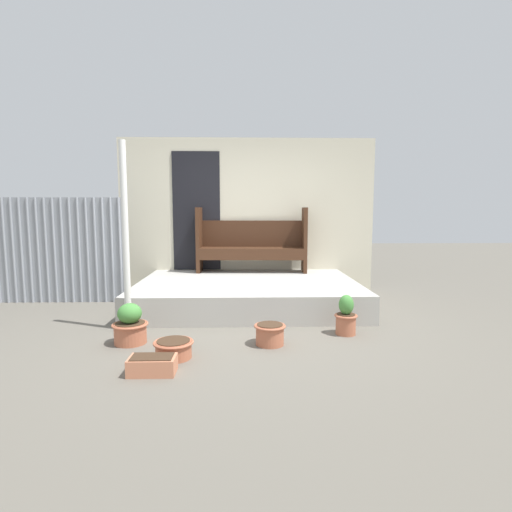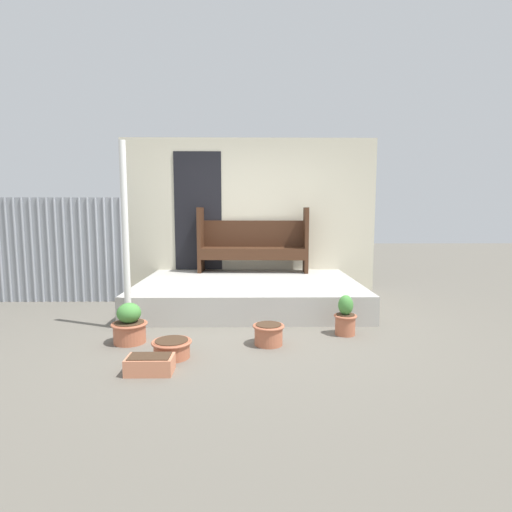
{
  "view_description": "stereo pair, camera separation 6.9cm",
  "coord_description": "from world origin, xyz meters",
  "px_view_note": "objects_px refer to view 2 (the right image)",
  "views": [
    {
      "loc": [
        -0.08,
        -4.63,
        1.39
      ],
      "look_at": [
        0.06,
        0.39,
        0.81
      ],
      "focal_mm": 28.0,
      "sensor_mm": 36.0,
      "label": 1
    },
    {
      "loc": [
        -0.01,
        -4.63,
        1.39
      ],
      "look_at": [
        0.06,
        0.39,
        0.81
      ],
      "focal_mm": 28.0,
      "sensor_mm": 36.0,
      "label": 2
    }
  ],
  "objects_px": {
    "flower_pot_middle": "(172,348)",
    "flower_pot_far_right": "(345,318)",
    "flower_pot_left": "(129,325)",
    "planter_box_rect": "(150,364)",
    "bench": "(253,241)",
    "support_post": "(125,237)",
    "flower_pot_right": "(269,333)"
  },
  "relations": [
    {
      "from": "flower_pot_middle",
      "to": "flower_pot_far_right",
      "type": "distance_m",
      "value": 1.93
    },
    {
      "from": "flower_pot_left",
      "to": "planter_box_rect",
      "type": "distance_m",
      "value": 0.9
    },
    {
      "from": "support_post",
      "to": "flower_pot_far_right",
      "type": "relative_size",
      "value": 4.8
    },
    {
      "from": "flower_pot_right",
      "to": "flower_pot_far_right",
      "type": "xyz_separation_m",
      "value": [
        0.87,
        0.32,
        0.08
      ]
    },
    {
      "from": "flower_pot_middle",
      "to": "bench",
      "type": "bearing_deg",
      "value": 75.22
    },
    {
      "from": "support_post",
      "to": "bench",
      "type": "xyz_separation_m",
      "value": [
        1.47,
        2.08,
        -0.21
      ]
    },
    {
      "from": "support_post",
      "to": "flower_pot_right",
      "type": "distance_m",
      "value": 1.96
    },
    {
      "from": "bench",
      "to": "planter_box_rect",
      "type": "height_order",
      "value": "bench"
    },
    {
      "from": "flower_pot_right",
      "to": "flower_pot_far_right",
      "type": "distance_m",
      "value": 0.93
    },
    {
      "from": "bench",
      "to": "flower_pot_middle",
      "type": "bearing_deg",
      "value": -102.44
    },
    {
      "from": "bench",
      "to": "flower_pot_middle",
      "type": "height_order",
      "value": "bench"
    },
    {
      "from": "planter_box_rect",
      "to": "flower_pot_left",
      "type": "bearing_deg",
      "value": 117.33
    },
    {
      "from": "support_post",
      "to": "bench",
      "type": "relative_size",
      "value": 1.19
    },
    {
      "from": "support_post",
      "to": "flower_pot_far_right",
      "type": "height_order",
      "value": "support_post"
    },
    {
      "from": "bench",
      "to": "flower_pot_middle",
      "type": "relative_size",
      "value": 4.78
    },
    {
      "from": "flower_pot_left",
      "to": "flower_pot_middle",
      "type": "distance_m",
      "value": 0.69
    },
    {
      "from": "flower_pot_far_right",
      "to": "planter_box_rect",
      "type": "xyz_separation_m",
      "value": [
        -1.92,
        -1.04,
        -0.12
      ]
    },
    {
      "from": "flower_pot_left",
      "to": "flower_pot_middle",
      "type": "bearing_deg",
      "value": -39.44
    },
    {
      "from": "bench",
      "to": "flower_pot_right",
      "type": "relative_size",
      "value": 5.5
    },
    {
      "from": "support_post",
      "to": "flower_pot_right",
      "type": "xyz_separation_m",
      "value": [
        1.61,
        -0.56,
        -0.96
      ]
    },
    {
      "from": "support_post",
      "to": "flower_pot_middle",
      "type": "height_order",
      "value": "support_post"
    },
    {
      "from": "flower_pot_middle",
      "to": "planter_box_rect",
      "type": "xyz_separation_m",
      "value": [
        -0.12,
        -0.36,
        -0.02
      ]
    },
    {
      "from": "flower_pot_left",
      "to": "flower_pot_middle",
      "type": "xyz_separation_m",
      "value": [
        0.53,
        -0.43,
        -0.09
      ]
    },
    {
      "from": "flower_pot_middle",
      "to": "flower_pot_far_right",
      "type": "height_order",
      "value": "flower_pot_far_right"
    },
    {
      "from": "flower_pot_middle",
      "to": "planter_box_rect",
      "type": "bearing_deg",
      "value": -107.77
    },
    {
      "from": "support_post",
      "to": "bench",
      "type": "height_order",
      "value": "support_post"
    },
    {
      "from": "flower_pot_middle",
      "to": "planter_box_rect",
      "type": "distance_m",
      "value": 0.38
    },
    {
      "from": "support_post",
      "to": "flower_pot_middle",
      "type": "relative_size",
      "value": 5.67
    },
    {
      "from": "bench",
      "to": "flower_pot_right",
      "type": "bearing_deg",
      "value": -84.54
    },
    {
      "from": "bench",
      "to": "flower_pot_far_right",
      "type": "bearing_deg",
      "value": -63.93
    },
    {
      "from": "flower_pot_far_right",
      "to": "planter_box_rect",
      "type": "height_order",
      "value": "flower_pot_far_right"
    },
    {
      "from": "flower_pot_far_right",
      "to": "bench",
      "type": "bearing_deg",
      "value": 113.73
    }
  ]
}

